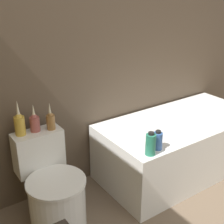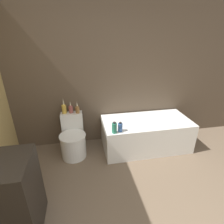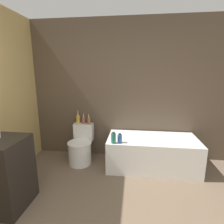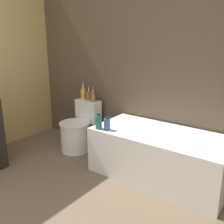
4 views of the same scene
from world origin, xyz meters
TOP-DOWN VIEW (x-y plane):
  - wall_back_tiled at (0.00, 2.43)m, footprint 6.40×0.06m
  - bathtub at (0.76, 2.01)m, footprint 1.52×0.75m
  - toilet at (-0.53, 2.02)m, footprint 0.43×0.59m
  - vase_gold at (-0.64, 2.27)m, footprint 0.08×0.08m
  - vase_silver at (-0.53, 2.27)m, footprint 0.07×0.07m
  - vase_bronze at (-0.42, 2.23)m, footprint 0.06×0.06m
  - shampoo_bottle_tall at (0.12, 1.70)m, footprint 0.08×0.08m
  - shampoo_bottle_short at (0.21, 1.73)m, footprint 0.07×0.07m

SIDE VIEW (x-z plane):
  - bathtub at x=0.76m, z-range 0.00..0.54m
  - toilet at x=-0.53m, z-range -0.06..0.62m
  - shampoo_bottle_short at x=0.21m, z-range 0.53..0.69m
  - shampoo_bottle_tall at x=0.12m, z-range 0.53..0.71m
  - vase_silver at x=-0.53m, z-range 0.65..0.86m
  - vase_bronze at x=-0.42m, z-range 0.64..0.86m
  - vase_gold at x=-0.64m, z-range 0.64..0.90m
  - wall_back_tiled at x=0.00m, z-range 0.00..2.60m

